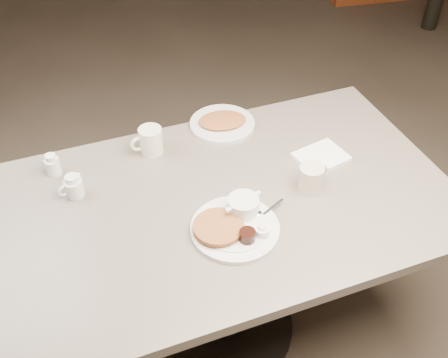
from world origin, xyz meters
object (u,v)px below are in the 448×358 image
object	(u,v)px
diner_table	(226,234)
creamer_right	(52,165)
creamer_left	(73,186)
coffee_mug_far	(150,141)
coffee_mug_near	(311,177)
main_plate	(235,223)
hash_plate	(222,123)

from	to	relation	value
diner_table	creamer_right	world-z (taller)	creamer_right
creamer_left	coffee_mug_far	bearing A→B (deg)	23.89
diner_table	creamer_right	bearing A→B (deg)	147.23
coffee_mug_near	creamer_left	xyz separation A→B (m)	(-0.74, 0.24, -0.01)
coffee_mug_far	creamer_left	world-z (taller)	coffee_mug_far
coffee_mug_near	diner_table	bearing A→B (deg)	169.99
diner_table	main_plate	bearing A→B (deg)	-99.69
creamer_left	hash_plate	world-z (taller)	creamer_left
diner_table	hash_plate	bearing A→B (deg)	71.21
creamer_left	hash_plate	size ratio (longest dim) A/B	0.31
main_plate	coffee_mug_near	world-z (taller)	coffee_mug_near
diner_table	creamer_left	world-z (taller)	creamer_left
main_plate	creamer_right	bearing A→B (deg)	136.74
diner_table	creamer_right	size ratio (longest dim) A/B	18.75
creamer_right	coffee_mug_far	bearing A→B (deg)	-0.64
main_plate	coffee_mug_near	xyz separation A→B (m)	(0.30, 0.08, 0.02)
coffee_mug_near	creamer_right	world-z (taller)	coffee_mug_near
coffee_mug_near	creamer_right	bearing A→B (deg)	154.48
coffee_mug_near	creamer_left	size ratio (longest dim) A/B	1.39
creamer_right	hash_plate	distance (m)	0.64
coffee_mug_far	creamer_right	xyz separation A→B (m)	(-0.34, 0.00, -0.01)
main_plate	coffee_mug_near	size ratio (longest dim) A/B	2.92
creamer_right	diner_table	bearing A→B (deg)	-32.77
hash_plate	main_plate	bearing A→B (deg)	-106.55
coffee_mug_far	creamer_left	distance (m)	0.32
coffee_mug_near	coffee_mug_far	distance (m)	0.58
creamer_left	hash_plate	distance (m)	0.62
diner_table	creamer_right	distance (m)	0.64
creamer_left	creamer_right	size ratio (longest dim) A/B	1.12
creamer_left	creamer_right	bearing A→B (deg)	110.65
coffee_mug_near	creamer_right	size ratio (longest dim) A/B	1.56
main_plate	creamer_right	xyz separation A→B (m)	(-0.49, 0.46, 0.01)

